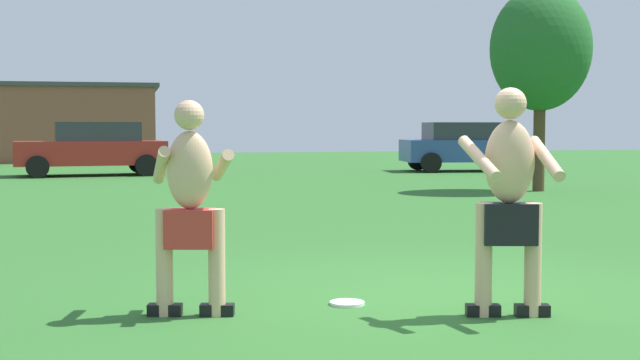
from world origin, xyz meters
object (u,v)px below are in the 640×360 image
object	(u,v)px
car_blue_near_post	(468,146)
tree_right_field	(541,50)
player_near	(509,195)
frisbee	(347,303)
car_red_mid_lot	(93,148)
player_in_red	(190,203)

from	to	relation	value
car_blue_near_post	tree_right_field	bearing A→B (deg)	-101.94
player_near	tree_right_field	world-z (taller)	tree_right_field
frisbee	car_red_mid_lot	bearing A→B (deg)	98.22
tree_right_field	player_in_red	bearing A→B (deg)	-127.88
car_blue_near_post	tree_right_field	distance (m)	8.80
player_near	frisbee	world-z (taller)	player_near
car_blue_near_post	player_near	bearing A→B (deg)	-111.75
car_blue_near_post	tree_right_field	world-z (taller)	tree_right_field
car_red_mid_lot	player_near	bearing A→B (deg)	-79.00
player_in_red	frisbee	distance (m)	1.54
player_near	car_blue_near_post	world-z (taller)	player_near
car_red_mid_lot	frisbee	bearing A→B (deg)	-81.78
frisbee	car_blue_near_post	world-z (taller)	car_blue_near_post
player_near	car_red_mid_lot	xyz separation A→B (m)	(-3.88, 19.96, -0.11)
tree_right_field	player_near	bearing A→B (deg)	-118.11
frisbee	car_blue_near_post	distance (m)	21.16
player_near	player_in_red	bearing A→B (deg)	166.59
player_near	car_red_mid_lot	distance (m)	20.33
player_near	car_red_mid_lot	world-z (taller)	player_near
car_blue_near_post	tree_right_field	xyz separation A→B (m)	(-1.76, -8.31, 2.33)
car_red_mid_lot	tree_right_field	size ratio (longest dim) A/B	0.98
frisbee	tree_right_field	distance (m)	13.40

